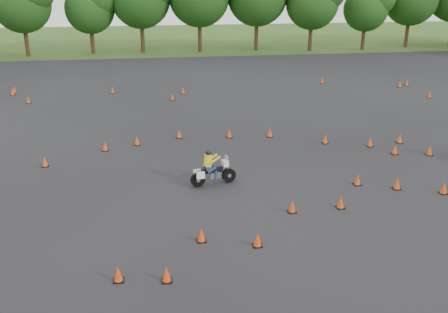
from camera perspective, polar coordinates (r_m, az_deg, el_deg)
ground at (r=17.31m, az=1.96°, el=-8.32°), size 140.00×140.00×0.00m
asphalt_pad at (r=22.69m, az=-0.74°, el=-1.09°), size 62.00×62.00×0.00m
treeline at (r=50.92m, az=-1.55°, el=16.25°), size 86.77×32.29×10.99m
traffic_cones at (r=22.39m, az=-1.59°, el=-0.77°), size 36.55×33.07×0.45m
rider_yellow at (r=20.47m, az=-1.20°, el=-1.26°), size 2.04×1.03×1.51m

